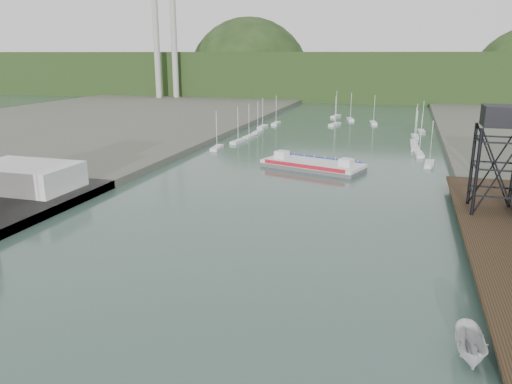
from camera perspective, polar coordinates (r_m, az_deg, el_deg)
The scene contains 7 objects.
white_shed at distance 99.80m, azimuth -24.87°, elevation 1.61°, with size 18.00×12.00×4.50m, color silver.
lift_tower at distance 81.90m, azimuth 26.30°, elevation 7.10°, with size 6.50×6.50×16.00m.
marina_sailboats at distance 163.99m, azimuth 9.07°, elevation 6.60°, with size 57.71×92.65×0.90m.
smokestacks at distance 284.81m, azimuth -10.31°, elevation 16.29°, with size 11.20×8.20×60.00m.
distant_hills at distance 324.87m, azimuth 12.49°, elevation 12.60°, with size 500.00×120.00×80.00m.
chain_ferry at distance 114.36m, azimuth 6.49°, elevation 3.11°, with size 24.34×15.23×3.27m.
motorboat at distance 48.39m, azimuth 23.33°, elevation -15.90°, with size 2.43×6.46×2.50m, color silver.
Camera 1 is at (21.44, -22.16, 25.53)m, focal length 35.00 mm.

